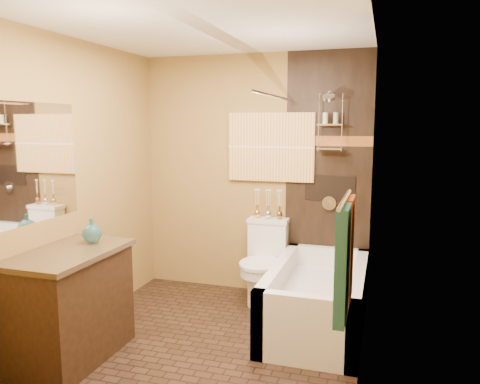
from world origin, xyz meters
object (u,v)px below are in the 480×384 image
at_px(bathtub, 317,303).
at_px(vanity, 70,305).
at_px(sunset_painting, 271,147).
at_px(toilet, 263,262).

xyz_separation_m(bathtub, vanity, (-1.72, -1.11, 0.21)).
bearing_deg(sunset_painting, toilet, -90.00).
distance_m(bathtub, toilet, 0.78).
bearing_deg(vanity, toilet, 55.18).
xyz_separation_m(bathtub, toilet, (-0.61, 0.46, 0.19)).
distance_m(sunset_painting, toilet, 1.17).
bearing_deg(bathtub, sunset_painting, 130.01).
bearing_deg(sunset_painting, vanity, -121.25).
relative_size(bathtub, vanity, 1.55).
relative_size(sunset_painting, vanity, 0.93).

